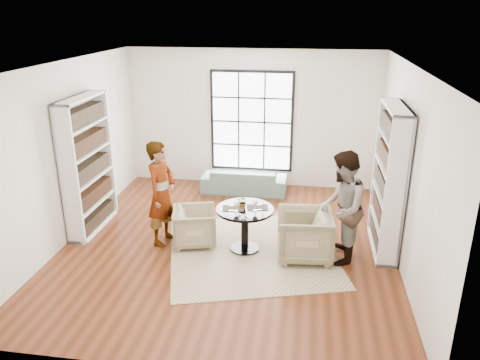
% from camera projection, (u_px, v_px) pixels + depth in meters
% --- Properties ---
extents(ground, '(6.00, 6.00, 0.00)m').
position_uv_depth(ground, '(229.00, 244.00, 7.98)').
color(ground, '#632E17').
extents(room_shell, '(6.00, 6.01, 6.00)m').
position_uv_depth(room_shell, '(234.00, 165.00, 8.05)').
color(room_shell, silver).
rests_on(room_shell, ground).
extents(rug, '(3.26, 3.26, 0.01)m').
position_uv_depth(rug, '(251.00, 252.00, 7.73)').
color(rug, tan).
rests_on(rug, ground).
extents(pedestal_table, '(0.94, 0.94, 0.75)m').
position_uv_depth(pedestal_table, '(245.00, 220.00, 7.63)').
color(pedestal_table, black).
rests_on(pedestal_table, ground).
extents(sofa, '(1.82, 0.71, 0.53)m').
position_uv_depth(sofa, '(244.00, 180.00, 10.17)').
color(sofa, gray).
rests_on(sofa, ground).
extents(armchair_left, '(0.87, 0.85, 0.65)m').
position_uv_depth(armchair_left, '(195.00, 226.00, 7.90)').
color(armchair_left, tan).
rests_on(armchair_left, ground).
extents(armchair_right, '(0.93, 0.91, 0.78)m').
position_uv_depth(armchair_right, '(304.00, 235.00, 7.44)').
color(armchair_right, tan).
rests_on(armchair_right, ground).
extents(person_left, '(0.56, 0.73, 1.79)m').
position_uv_depth(person_left, '(162.00, 193.00, 7.78)').
color(person_left, gray).
rests_on(person_left, ground).
extents(person_right, '(0.78, 0.95, 1.80)m').
position_uv_depth(person_right, '(342.00, 208.00, 7.19)').
color(person_right, gray).
rests_on(person_right, ground).
extents(placemat_left, '(0.38, 0.31, 0.01)m').
position_uv_depth(placemat_left, '(233.00, 208.00, 7.55)').
color(placemat_left, '#262421').
rests_on(placemat_left, pedestal_table).
extents(placemat_right, '(0.38, 0.31, 0.01)m').
position_uv_depth(placemat_right, '(257.00, 208.00, 7.58)').
color(placemat_right, '#262421').
rests_on(placemat_right, pedestal_table).
extents(cutlery_left, '(0.18, 0.24, 0.01)m').
position_uv_depth(cutlery_left, '(233.00, 208.00, 7.55)').
color(cutlery_left, silver).
rests_on(cutlery_left, placemat_left).
extents(cutlery_right, '(0.18, 0.24, 0.01)m').
position_uv_depth(cutlery_right, '(257.00, 207.00, 7.58)').
color(cutlery_right, silver).
rests_on(cutlery_right, placemat_right).
extents(wine_glass_left, '(0.08, 0.08, 0.18)m').
position_uv_depth(wine_glass_left, '(236.00, 204.00, 7.40)').
color(wine_glass_left, silver).
rests_on(wine_glass_left, pedestal_table).
extents(wine_glass_right, '(0.09, 0.09, 0.19)m').
position_uv_depth(wine_glass_right, '(255.00, 203.00, 7.42)').
color(wine_glass_right, silver).
rests_on(wine_glass_right, pedestal_table).
extents(flower_centerpiece, '(0.21, 0.19, 0.20)m').
position_uv_depth(flower_centerpiece, '(243.00, 202.00, 7.55)').
color(flower_centerpiece, gray).
rests_on(flower_centerpiece, pedestal_table).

